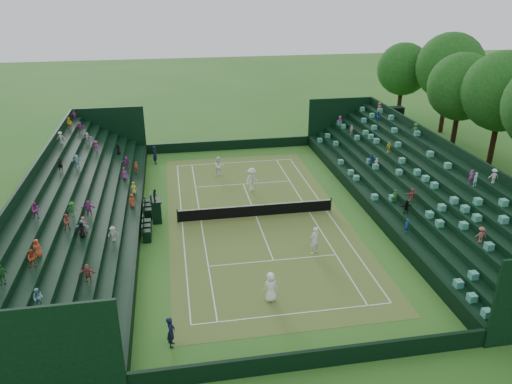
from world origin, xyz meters
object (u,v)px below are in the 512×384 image
umpire_chair (156,209)px  player_far_west (219,166)px  player_far_east (252,179)px  tennis_net (256,210)px  player_near_west (271,287)px  player_near_east (315,240)px

umpire_chair → player_far_west: umpire_chair is taller
umpire_chair → player_far_east: bearing=30.9°
tennis_net → player_far_east: bearing=84.1°
tennis_net → player_near_west: bearing=-95.5°
tennis_net → player_far_west: size_ratio=6.50×
tennis_net → player_near_west: 10.54m
player_near_west → player_far_east: bearing=-106.2°
umpire_chair → player_far_east: umpire_chair is taller
player_near_west → player_near_east: player_near_east is taller
umpire_chair → player_far_west: size_ratio=1.46×
player_far_west → umpire_chair: bearing=-132.6°
tennis_net → player_far_east: 4.97m
tennis_net → player_far_west: (-1.82, 8.75, 0.37)m
player_far_west → player_far_east: size_ratio=0.90×
umpire_chair → tennis_net: bearing=-2.1°
player_near_east → player_far_west: size_ratio=1.06×
player_near_east → player_near_west: bearing=22.0°
player_far_west → player_far_east: 4.48m
umpire_chair → player_near_west: (6.25, -10.75, -0.24)m
player_near_east → player_far_east: 11.08m
player_far_east → umpire_chair: bearing=171.7°
player_near_west → player_far_east: 15.48m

